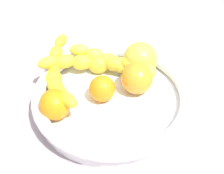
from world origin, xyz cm
name	(u,v)px	position (x,y,z in cm)	size (l,w,h in cm)	color
kitchen_counter	(112,110)	(0.00, 0.00, 1.50)	(120.00, 120.00, 3.00)	#A59497
fruit_bowl	(112,97)	(0.00, 0.00, 5.51)	(32.60, 32.60, 4.88)	white
banana_draped_left	(57,74)	(4.86, 11.23, 8.50)	(24.51, 8.09, 5.85)	yellow
banana_draped_right	(98,64)	(7.68, 2.55, 8.48)	(9.15, 25.77, 5.72)	yellow
banana_arching_top	(114,62)	(7.81, -1.07, 8.72)	(12.06, 18.58, 5.32)	yellow
orange_front	(137,78)	(1.94, -5.30, 8.70)	(6.69, 6.69, 6.69)	orange
orange_mid_left	(102,87)	(0.44, 1.98, 8.04)	(5.38, 5.38, 5.38)	orange
orange_mid_right	(55,105)	(-4.05, 11.11, 8.34)	(5.98, 5.98, 5.98)	orange
apple_yellow	(140,59)	(7.77, -6.78, 9.12)	(7.53, 7.53, 7.53)	gold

